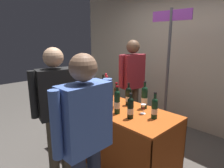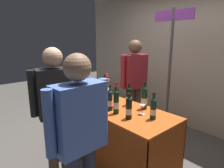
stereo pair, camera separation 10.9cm
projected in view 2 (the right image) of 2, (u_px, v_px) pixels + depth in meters
ground_plane at (112, 157)px, 2.84m from camera, size 12.00×12.00×0.00m
back_partition at (185, 46)px, 3.64m from camera, size 5.39×0.12×3.05m
tasting_table at (112, 122)px, 2.71m from camera, size 1.80×0.70×0.79m
featured_wine_bottle at (144, 98)px, 2.49m from camera, size 0.08×0.08×0.36m
display_bottle_0 at (76, 90)px, 2.89m from camera, size 0.07×0.07×0.34m
display_bottle_1 at (79, 92)px, 2.76m from camera, size 0.07×0.07×0.35m
display_bottle_2 at (116, 102)px, 2.34m from camera, size 0.07×0.07×0.35m
display_bottle_3 at (105, 86)px, 3.11m from camera, size 0.07×0.07×0.33m
display_bottle_4 at (153, 108)px, 2.18m from camera, size 0.07×0.07×0.31m
display_bottle_5 at (110, 100)px, 2.45m from camera, size 0.07×0.07×0.33m
display_bottle_6 at (129, 96)px, 2.63m from camera, size 0.08×0.08×0.31m
display_bottle_7 at (116, 96)px, 2.58m from camera, size 0.07×0.07×0.33m
display_bottle_8 at (129, 108)px, 2.19m from camera, size 0.07×0.07×0.30m
wine_glass_near_vendor at (142, 107)px, 2.33m from camera, size 0.07×0.07×0.12m
wine_glass_mid at (98, 102)px, 2.47m from camera, size 0.06×0.06×0.14m
flower_vase at (107, 93)px, 2.77m from camera, size 0.10×0.10×0.42m
brochure_stand at (93, 97)px, 2.79m from camera, size 0.18×0.05×0.15m
vendor_presenter at (134, 79)px, 3.40m from camera, size 0.29×0.55×1.65m
taster_foreground_right at (80, 131)px, 1.60m from camera, size 0.23×0.59×1.58m
taster_foreground_left at (56, 104)px, 2.26m from camera, size 0.29×0.55×1.59m
booth_signpost at (170, 64)px, 2.93m from camera, size 0.63×0.04×2.10m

